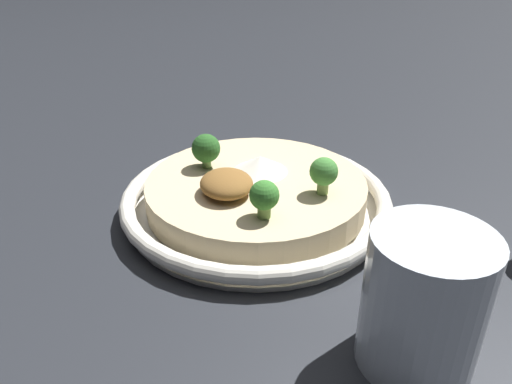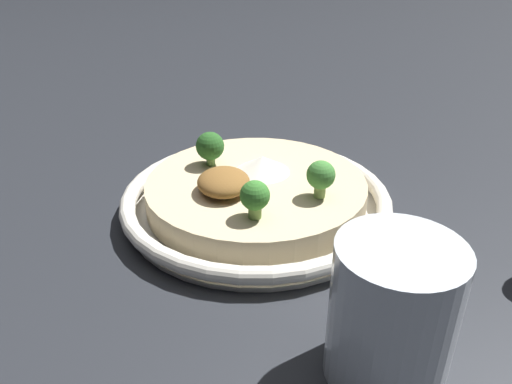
# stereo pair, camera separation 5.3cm
# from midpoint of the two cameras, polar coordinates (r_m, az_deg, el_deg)

# --- Properties ---
(ground_plane) EXTENTS (6.00, 6.00, 0.00)m
(ground_plane) POSITION_cam_midpoint_polar(r_m,az_deg,el_deg) (0.54, 2.80, -2.32)
(ground_plane) COLOR #23262B
(risotto_bowl) EXTENTS (0.29, 0.29, 0.04)m
(risotto_bowl) POSITION_cam_midpoint_polar(r_m,az_deg,el_deg) (0.53, 2.85, -0.65)
(risotto_bowl) COLOR silver
(risotto_bowl) RESTS_ON ground_plane
(cheese_sprinkle) EXTENTS (0.06, 0.06, 0.02)m
(cheese_sprinkle) POSITION_cam_midpoint_polar(r_m,az_deg,el_deg) (0.54, 3.54, 3.13)
(cheese_sprinkle) COLOR white
(cheese_sprinkle) RESTS_ON risotto_bowl
(crispy_onion_garnish) EXTENTS (0.06, 0.05, 0.02)m
(crispy_onion_garnish) POSITION_cam_midpoint_polar(r_m,az_deg,el_deg) (0.49, -0.68, 1.08)
(crispy_onion_garnish) COLOR brown
(crispy_onion_garnish) RESTS_ON risotto_bowl
(broccoli_back_right) EXTENTS (0.03, 0.03, 0.04)m
(broccoli_back_right) POSITION_cam_midpoint_polar(r_m,az_deg,el_deg) (0.55, -2.52, 5.14)
(broccoli_back_right) COLOR #668E47
(broccoli_back_right) RESTS_ON risotto_bowl
(broccoli_front_left) EXTENTS (0.03, 0.03, 0.04)m
(broccoli_front_left) POSITION_cam_midpoint_polar(r_m,az_deg,el_deg) (0.49, 10.52, 1.71)
(broccoli_front_left) COLOR #84A856
(broccoli_front_left) RESTS_ON risotto_bowl
(broccoli_left) EXTENTS (0.03, 0.03, 0.04)m
(broccoli_left) POSITION_cam_midpoint_polar(r_m,az_deg,el_deg) (0.45, 3.26, -0.66)
(broccoli_left) COLOR #759E4C
(broccoli_left) RESTS_ON risotto_bowl
(drinking_glass) EXTENTS (0.08, 0.08, 0.10)m
(drinking_glass) POSITION_cam_midpoint_polar(r_m,az_deg,el_deg) (0.35, 19.57, -13.16)
(drinking_glass) COLOR silver
(drinking_glass) RESTS_ON ground_plane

